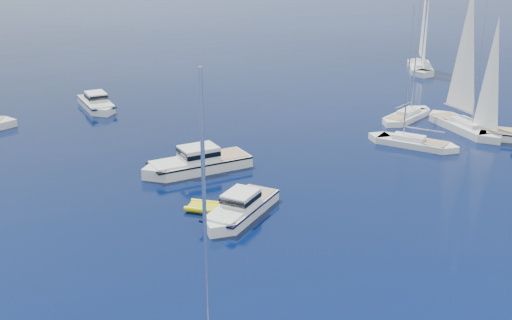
# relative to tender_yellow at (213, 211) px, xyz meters

# --- Properties ---
(motor_cruiser_left) EXTENTS (8.30, 7.83, 2.30)m
(motor_cruiser_left) POSITION_rel_tender_yellow_xyz_m (1.58, -1.52, 0.00)
(motor_cruiser_left) COLOR white
(motor_cruiser_left) RESTS_ON ground
(motor_cruiser_centre) EXTENTS (10.69, 4.47, 2.72)m
(motor_cruiser_centre) POSITION_rel_tender_yellow_xyz_m (1.29, 8.57, 0.00)
(motor_cruiser_centre) COLOR silver
(motor_cruiser_centre) RESTS_ON ground
(motor_cruiser_horizon) EXTENTS (3.80, 9.45, 2.42)m
(motor_cruiser_horizon) POSITION_rel_tender_yellow_xyz_m (-3.87, 32.62, 0.00)
(motor_cruiser_horizon) COLOR white
(motor_cruiser_horizon) RESTS_ON ground
(sailboat_mid_r) EXTENTS (7.68, 8.87, 13.75)m
(sailboat_mid_r) POSITION_rel_tender_yellow_xyz_m (22.56, 7.42, 0.00)
(sailboat_mid_r) COLOR white
(sailboat_mid_r) RESTS_ON ground
(sailboat_centre) EXTENTS (9.47, 6.71, 13.90)m
(sailboat_centre) POSITION_rel_tender_yellow_xyz_m (27.47, 15.57, 0.00)
(sailboat_centre) COLOR white
(sailboat_centre) RESTS_ON ground
(sailboat_sails_r) EXTENTS (3.24, 11.60, 16.97)m
(sailboat_sails_r) POSITION_rel_tender_yellow_xyz_m (30.66, 9.89, 0.00)
(sailboat_sails_r) COLOR silver
(sailboat_sails_r) RESTS_ON ground
(sailboat_sails_far) EXTENTS (8.92, 12.22, 18.04)m
(sailboat_sails_far) POSITION_rel_tender_yellow_xyz_m (44.59, 37.31, 0.00)
(sailboat_sails_far) COLOR white
(sailboat_sails_far) RESTS_ON ground
(tender_yellow) EXTENTS (4.53, 4.16, 0.95)m
(tender_yellow) POSITION_rel_tender_yellow_xyz_m (0.00, 0.00, 0.00)
(tender_yellow) COLOR yellow
(tender_yellow) RESTS_ON ground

